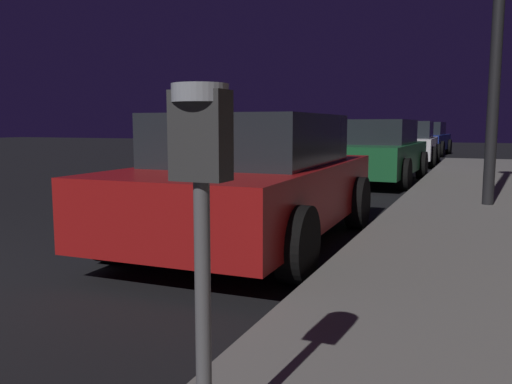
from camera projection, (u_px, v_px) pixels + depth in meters
parking_meter at (201, 179)px, 1.76m from camera, size 0.19×0.19×1.30m
car_red at (252, 179)px, 5.82m from camera, size 2.16×4.14×1.43m
car_green at (372, 151)px, 12.06m from camera, size 2.20×4.42×1.43m
car_white at (406, 143)px, 17.33m from camera, size 2.14×4.08×1.43m
car_blue at (424, 139)px, 22.74m from camera, size 2.13×4.24×1.43m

